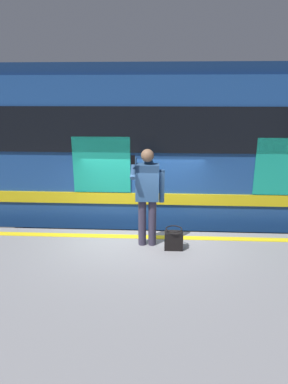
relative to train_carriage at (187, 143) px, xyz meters
The scene contains 8 objects.
ground_plane 3.42m from the train_carriage, 62.69° to the left, with size 26.76×26.76×0.00m, color #4C4742.
platform 4.57m from the train_carriage, 75.83° to the left, with size 17.84×4.05×1.14m, color gray.
safety_line 2.87m from the train_carriage, 65.92° to the left, with size 17.48×0.16×0.01m, color yellow.
track_rail_near 2.83m from the train_carriage, 35.46° to the left, with size 23.19×0.08×0.16m, color slate.
track_rail_far 2.83m from the train_carriage, 35.88° to the right, with size 23.19×0.08×0.16m, color slate.
train_carriage is the anchor object (origin of this frame).
passenger 2.71m from the train_carriage, 71.47° to the left, with size 0.57×0.55×1.74m.
handbag 3.03m from the train_carriage, 81.98° to the left, with size 0.32×0.29×0.39m.
Camera 1 is at (-0.38, 6.03, 3.77)m, focal length 30.65 mm.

